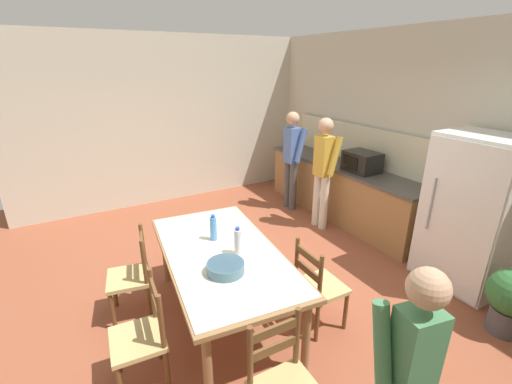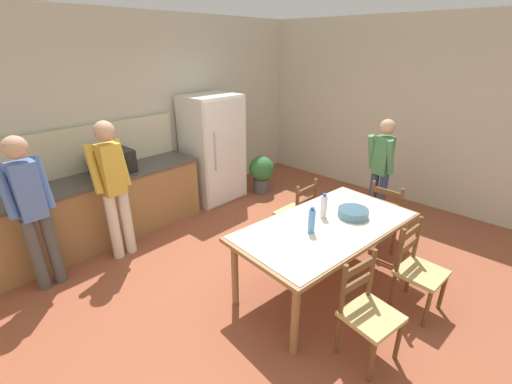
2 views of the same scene
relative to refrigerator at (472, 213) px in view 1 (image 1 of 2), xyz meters
The scene contains 18 objects.
ground_plane 2.57m from the refrigerator, 114.90° to the right, with size 8.32×8.32×0.00m, color brown.
wall_back 1.26m from the refrigerator, 155.12° to the left, with size 6.52×0.12×2.90m, color beige.
wall_left 4.84m from the refrigerator, 152.89° to the right, with size 0.12×5.20×2.90m, color beige.
kitchen_counter 2.14m from the refrigerator, behind, with size 3.11×0.66×0.89m.
counter_splashback 2.15m from the refrigerator, behind, with size 3.07×0.03×0.60m, color beige.
refrigerator is the anchor object (origin of this frame).
microwave 1.70m from the refrigerator, behind, with size 0.50×0.39×0.30m.
dining_table 2.80m from the refrigerator, 105.94° to the right, with size 2.05×1.21×0.77m.
bottle_near_centre 2.84m from the refrigerator, 110.80° to the right, with size 0.07×0.07×0.27m.
bottle_off_centre 2.65m from the refrigerator, 104.34° to the right, with size 0.07×0.07×0.27m.
serving_bowl 2.83m from the refrigerator, 98.82° to the right, with size 0.32×0.32×0.09m.
chair_side_near_right 3.58m from the refrigerator, 96.65° to the right, with size 0.45×0.43×0.91m.
chair_side_near_left 3.69m from the refrigerator, 110.48° to the right, with size 0.48×0.47×0.91m.
chair_side_far_right 1.99m from the refrigerator, 97.20° to the right, with size 0.43×0.41×0.91m.
person_at_sink 2.83m from the refrigerator, behind, with size 0.42×0.29×1.69m.
person_at_counter 2.00m from the refrigerator, 165.55° to the right, with size 0.43×0.29×1.70m.
person_by_table 2.64m from the refrigerator, 66.42° to the right, with size 0.30×0.42×1.54m.
potted_plant 0.97m from the refrigerator, 30.85° to the right, with size 0.44×0.44×0.67m.
Camera 1 is at (2.85, -1.59, 2.43)m, focal length 24.00 mm.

